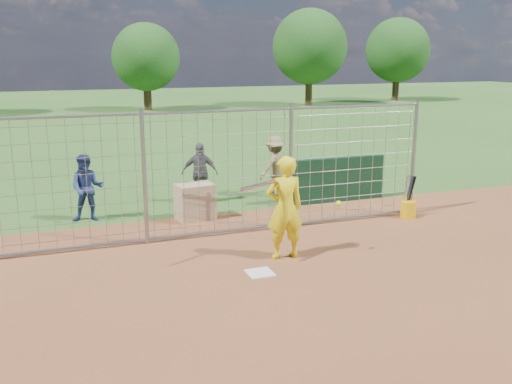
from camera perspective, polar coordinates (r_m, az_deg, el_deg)
name	(u,v)px	position (r m, az deg, el deg)	size (l,w,h in m)	color
ground	(256,269)	(9.81, -0.03, -7.74)	(100.00, 100.00, 0.00)	#2D591E
infield_dirt	(340,354)	(7.33, 8.40, -15.74)	(18.00, 18.00, 0.00)	brown
home_plate	(260,273)	(9.63, 0.38, -8.10)	(0.43, 0.43, 0.02)	silver
dugout_wall	(335,180)	(14.14, 7.89, 1.22)	(2.60, 0.20, 1.10)	#11381E
batter	(285,208)	(10.07, 2.89, -1.58)	(0.68, 0.45, 1.87)	yellow
bystander_a	(87,188)	(12.86, -16.53, 0.37)	(0.72, 0.56, 1.48)	navy
bystander_b	(200,173)	(13.90, -5.65, 1.90)	(0.87, 0.36, 1.49)	#58575C
bystander_c	(275,166)	(14.52, 1.88, 2.59)	(1.00, 0.58, 1.55)	olive
equipment_bin	(195,202)	(12.60, -6.12, -0.99)	(0.80, 0.55, 0.80)	tan
equipment_in_play	(279,190)	(9.67, 2.32, 0.21)	(1.98, 0.45, 0.54)	silver
bucket_with_bats	(408,207)	(13.14, 14.98, -1.46)	(0.34, 0.38, 0.97)	yellow
backstop_fence	(221,174)	(11.26, -3.54, 1.78)	(9.08, 0.08, 2.60)	gray
tree_line	(147,50)	(37.22, -10.82, 13.76)	(44.66, 6.72, 6.48)	#3F2B19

